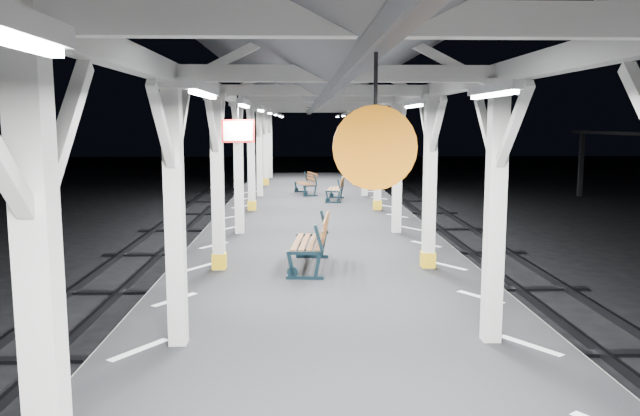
{
  "coord_description": "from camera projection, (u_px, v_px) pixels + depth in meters",
  "views": [
    {
      "loc": [
        -0.44,
        -9.67,
        3.8
      ],
      "look_at": [
        -0.08,
        1.92,
        2.2
      ],
      "focal_mm": 35.0,
      "sensor_mm": 36.0,
      "label": 1
    }
  ],
  "objects": [
    {
      "name": "bench_extra",
      "position": [
        337.0,
        188.0,
        22.39
      ],
      "size": [
        0.78,
        1.62,
        0.85
      ],
      "rotation": [
        0.0,
        0.0,
        -0.14
      ],
      "color": "black",
      "rests_on": "platform"
    },
    {
      "name": "canopy",
      "position": [
        329.0,
        72.0,
        9.47
      ],
      "size": [
        5.4,
        49.0,
        4.65
      ],
      "color": "silver",
      "rests_on": "platform"
    },
    {
      "name": "track_left",
      "position": [
        16.0,
        357.0,
        9.94
      ],
      "size": [
        2.2,
        60.0,
        0.16
      ],
      "color": "#2D2D33",
      "rests_on": "ground"
    },
    {
      "name": "ground",
      "position": [
        329.0,
        358.0,
        10.11
      ],
      "size": [
        120.0,
        120.0,
        0.0
      ],
      "primitive_type": "plane",
      "color": "black",
      "rests_on": "ground"
    },
    {
      "name": "hazard_stripes_right",
      "position": [
        480.0,
        297.0,
        10.04
      ],
      "size": [
        1.0,
        48.0,
        0.01
      ],
      "primitive_type": "cube",
      "color": "silver",
      "rests_on": "platform"
    },
    {
      "name": "bench_far",
      "position": [
        308.0,
        183.0,
        24.34
      ],
      "size": [
        0.92,
        1.64,
        0.84
      ],
      "rotation": [
        0.0,
        0.0,
        0.24
      ],
      "color": "black",
      "rests_on": "platform"
    },
    {
      "name": "track_right",
      "position": [
        632.0,
        350.0,
        10.25
      ],
      "size": [
        2.2,
        60.0,
        0.16
      ],
      "color": "#2D2D33",
      "rests_on": "ground"
    },
    {
      "name": "hazard_stripes_left",
      "position": [
        175.0,
        300.0,
        9.89
      ],
      "size": [
        1.0,
        48.0,
        0.01
      ],
      "primitive_type": "cube",
      "color": "silver",
      "rests_on": "platform"
    },
    {
      "name": "platform",
      "position": [
        329.0,
        329.0,
        10.04
      ],
      "size": [
        6.0,
        50.0,
        1.0
      ],
      "primitive_type": "cube",
      "color": "black",
      "rests_on": "ground"
    },
    {
      "name": "bench_mid",
      "position": [
        314.0,
        241.0,
        11.98
      ],
      "size": [
        0.86,
        1.92,
        1.01
      ],
      "rotation": [
        0.0,
        0.0,
        -0.09
      ],
      "color": "black",
      "rests_on": "platform"
    }
  ]
}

